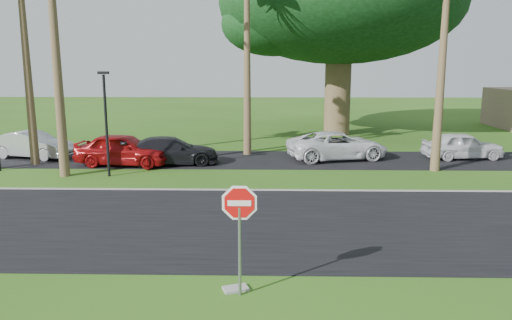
{
  "coord_description": "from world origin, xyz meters",
  "views": [
    {
      "loc": [
        1.08,
        -13.17,
        5.03
      ],
      "look_at": [
        0.71,
        3.25,
        1.8
      ],
      "focal_mm": 35.0,
      "sensor_mm": 36.0,
      "label": 1
    }
  ],
  "objects_px": {
    "car_silver": "(32,145)",
    "car_dark": "(171,151)",
    "stop_sign_near": "(240,218)",
    "car_minivan": "(338,146)",
    "car_pickup": "(462,146)",
    "car_red": "(123,150)"
  },
  "relations": [
    {
      "from": "car_red",
      "to": "car_pickup",
      "type": "xyz_separation_m",
      "value": [
        17.37,
        2.12,
        -0.09
      ]
    },
    {
      "from": "car_silver",
      "to": "car_red",
      "type": "relative_size",
      "value": 0.92
    },
    {
      "from": "stop_sign_near",
      "to": "car_red",
      "type": "bearing_deg",
      "value": 115.15
    },
    {
      "from": "stop_sign_near",
      "to": "car_red",
      "type": "height_order",
      "value": "stop_sign_near"
    },
    {
      "from": "stop_sign_near",
      "to": "car_red",
      "type": "xyz_separation_m",
      "value": [
        -6.49,
        13.83,
        -0.98
      ]
    },
    {
      "from": "car_minivan",
      "to": "car_pickup",
      "type": "xyz_separation_m",
      "value": [
        6.59,
        0.28,
        -0.03
      ]
    },
    {
      "from": "car_silver",
      "to": "car_dark",
      "type": "xyz_separation_m",
      "value": [
        7.68,
        -1.49,
        -0.02
      ]
    },
    {
      "from": "car_silver",
      "to": "car_pickup",
      "type": "xyz_separation_m",
      "value": [
        22.76,
        0.3,
        -0.0
      ]
    },
    {
      "from": "stop_sign_near",
      "to": "car_silver",
      "type": "relative_size",
      "value": 0.61
    },
    {
      "from": "stop_sign_near",
      "to": "car_minivan",
      "type": "xyz_separation_m",
      "value": [
        4.29,
        15.66,
        -1.05
      ]
    },
    {
      "from": "car_minivan",
      "to": "car_red",
      "type": "bearing_deg",
      "value": 85.57
    },
    {
      "from": "car_minivan",
      "to": "car_pickup",
      "type": "height_order",
      "value": "car_minivan"
    },
    {
      "from": "car_silver",
      "to": "car_minivan",
      "type": "xyz_separation_m",
      "value": [
        16.17,
        0.01,
        0.02
      ]
    },
    {
      "from": "car_dark",
      "to": "car_minivan",
      "type": "relative_size",
      "value": 0.9
    },
    {
      "from": "stop_sign_near",
      "to": "car_red",
      "type": "distance_m",
      "value": 15.31
    },
    {
      "from": "stop_sign_near",
      "to": "car_silver",
      "type": "height_order",
      "value": "stop_sign_near"
    },
    {
      "from": "car_silver",
      "to": "car_dark",
      "type": "distance_m",
      "value": 7.82
    },
    {
      "from": "car_minivan",
      "to": "car_dark",
      "type": "bearing_deg",
      "value": 85.98
    },
    {
      "from": "car_silver",
      "to": "car_minivan",
      "type": "distance_m",
      "value": 16.17
    },
    {
      "from": "car_red",
      "to": "car_pickup",
      "type": "bearing_deg",
      "value": -77.16
    },
    {
      "from": "car_red",
      "to": "car_minivan",
      "type": "relative_size",
      "value": 0.89
    },
    {
      "from": "car_silver",
      "to": "car_minivan",
      "type": "bearing_deg",
      "value": -76.72
    }
  ]
}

